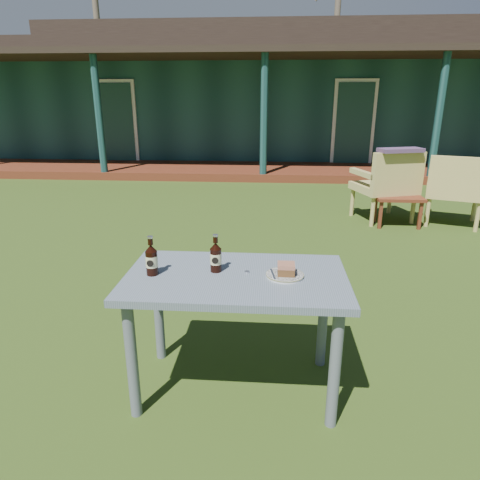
# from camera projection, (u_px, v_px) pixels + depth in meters

# --- Properties ---
(ground) EXTENTS (80.00, 80.00, 0.00)m
(ground) POSITION_uv_depth(u_px,v_px,m) (250.00, 278.00, 4.05)
(ground) COLOR #334916
(pavilion) EXTENTS (15.80, 8.30, 3.45)m
(pavilion) POSITION_uv_depth(u_px,v_px,m) (268.00, 97.00, 12.41)
(pavilion) COLOR #173D3C
(pavilion) RESTS_ON ground
(tree_left) EXTENTS (0.28, 0.28, 10.50)m
(tree_left) POSITION_uv_depth(u_px,v_px,m) (96.00, 12.00, 19.47)
(tree_left) COLOR brown
(tree_left) RESTS_ON ground
(tree_mid) EXTENTS (0.28, 0.28, 9.50)m
(tree_mid) POSITION_uv_depth(u_px,v_px,m) (337.00, 25.00, 19.79)
(tree_mid) COLOR brown
(tree_mid) RESTS_ON ground
(cafe_table) EXTENTS (1.20, 0.70, 0.72)m
(cafe_table) POSITION_uv_depth(u_px,v_px,m) (236.00, 292.00, 2.34)
(cafe_table) COLOR slate
(cafe_table) RESTS_ON ground
(plate) EXTENTS (0.20, 0.20, 0.01)m
(plate) POSITION_uv_depth(u_px,v_px,m) (285.00, 275.00, 2.29)
(plate) COLOR silver
(plate) RESTS_ON cafe_table
(cake_slice) EXTENTS (0.09, 0.09, 0.06)m
(cake_slice) POSITION_uv_depth(u_px,v_px,m) (286.00, 269.00, 2.28)
(cake_slice) COLOR #513319
(cake_slice) RESTS_ON plate
(fork) EXTENTS (0.04, 0.14, 0.00)m
(fork) POSITION_uv_depth(u_px,v_px,m) (273.00, 274.00, 2.29)
(fork) COLOR silver
(fork) RESTS_ON plate
(cola_bottle_near) EXTENTS (0.06, 0.07, 0.21)m
(cola_bottle_near) POSITION_uv_depth(u_px,v_px,m) (216.00, 257.00, 2.34)
(cola_bottle_near) COLOR black
(cola_bottle_near) RESTS_ON cafe_table
(cola_bottle_far) EXTENTS (0.06, 0.07, 0.22)m
(cola_bottle_far) POSITION_uv_depth(u_px,v_px,m) (152.00, 259.00, 2.29)
(cola_bottle_far) COLOR black
(cola_bottle_far) RESTS_ON cafe_table
(bottle_cap) EXTENTS (0.03, 0.03, 0.01)m
(bottle_cap) POSITION_uv_depth(u_px,v_px,m) (247.00, 272.00, 2.35)
(bottle_cap) COLOR silver
(bottle_cap) RESTS_ON cafe_table
(armchair_left) EXTENTS (0.88, 0.86, 0.96)m
(armchair_left) POSITION_uv_depth(u_px,v_px,m) (388.00, 182.00, 5.72)
(armchair_left) COLOR tan
(armchair_left) RESTS_ON ground
(armchair_right) EXTENTS (0.86, 0.84, 0.93)m
(armchair_right) POSITION_uv_depth(u_px,v_px,m) (456.00, 187.00, 5.54)
(armchair_right) COLOR tan
(armchair_right) RESTS_ON ground
(floral_throw) EXTENTS (0.60, 0.39, 0.05)m
(floral_throw) POSITION_uv_depth(u_px,v_px,m) (401.00, 150.00, 5.40)
(floral_throw) COLOR #54395C
(floral_throw) RESTS_ON armchair_left
(side_table) EXTENTS (0.60, 0.40, 0.40)m
(side_table) POSITION_uv_depth(u_px,v_px,m) (398.00, 201.00, 5.58)
(side_table) COLOR #5E2816
(side_table) RESTS_ON ground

